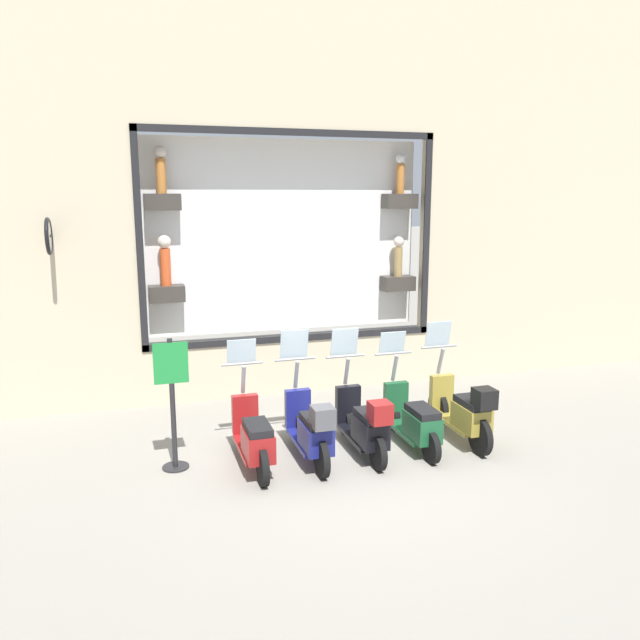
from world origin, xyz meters
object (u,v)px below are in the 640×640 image
(scooter_red_4, at_px, (254,437))
(shop_sign_post, at_px, (172,399))
(scooter_olive_0, at_px, (464,411))
(scooter_navy_3, at_px, (311,429))
(scooter_green_1, at_px, (414,420))
(scooter_black_2, at_px, (365,424))

(scooter_red_4, bearing_deg, shop_sign_post, 74.05)
(scooter_olive_0, height_order, shop_sign_post, shop_sign_post)
(shop_sign_post, bearing_deg, scooter_navy_3, -100.93)
(scooter_navy_3, xyz_separation_m, scooter_red_4, (0.06, 0.79, -0.05))
(scooter_olive_0, bearing_deg, scooter_green_1, 86.59)
(scooter_green_1, bearing_deg, scooter_black_2, 94.19)
(scooter_olive_0, relative_size, shop_sign_post, 1.00)
(scooter_olive_0, distance_m, scooter_black_2, 1.57)
(scooter_olive_0, relative_size, scooter_red_4, 1.01)
(scooter_black_2, height_order, scooter_red_4, scooter_black_2)
(scooter_green_1, distance_m, shop_sign_post, 3.45)
(scooter_green_1, bearing_deg, scooter_navy_3, 91.88)
(scooter_black_2, bearing_deg, shop_sign_post, 82.21)
(scooter_olive_0, relative_size, scooter_green_1, 1.01)
(scooter_green_1, relative_size, shop_sign_post, 0.99)
(scooter_navy_3, relative_size, shop_sign_post, 1.00)
(scooter_red_4, bearing_deg, scooter_navy_3, -94.12)
(scooter_black_2, distance_m, scooter_red_4, 1.58)
(scooter_green_1, relative_size, scooter_black_2, 1.00)
(scooter_olive_0, bearing_deg, scooter_navy_3, 90.12)
(scooter_black_2, relative_size, scooter_navy_3, 1.00)
(scooter_black_2, bearing_deg, scooter_olive_0, -89.61)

